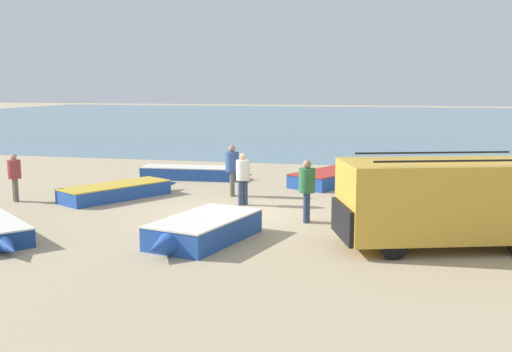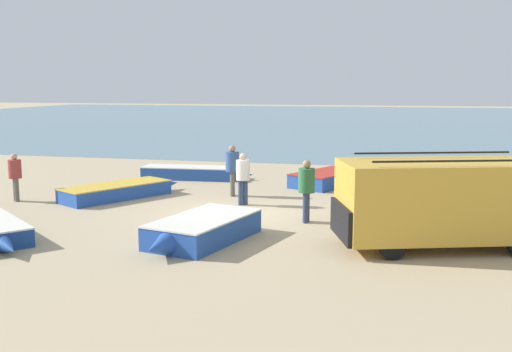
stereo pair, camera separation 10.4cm
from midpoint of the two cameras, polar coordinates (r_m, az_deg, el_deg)
name	(u,v)px [view 1 (the left image)]	position (r m, az deg, el deg)	size (l,w,h in m)	color
ground_plane	(235,214)	(18.47, -2.18, -3.65)	(200.00, 200.00, 0.00)	tan
sea_water	(356,119)	(69.65, 9.47, 5.33)	(120.00, 80.00, 0.01)	slate
parked_van	(443,200)	(15.24, 17.17, -2.16)	(5.41, 3.57, 2.26)	gold
fishing_rowboat_0	(119,191)	(21.59, -13.06, -1.39)	(3.10, 4.55, 0.51)	#234CA3
fishing_rowboat_1	(497,189)	(23.02, 21.84, -1.16)	(4.09, 3.58, 0.51)	#1E757F
fishing_rowboat_2	(202,230)	(15.27, -5.34, -5.14)	(2.41, 4.03, 0.62)	#234CA3
fishing_rowboat_3	(336,176)	(24.37, 7.52, -0.04)	(3.37, 5.10, 0.55)	#234CA3
fishing_rowboat_5	(192,173)	(25.42, -6.27, 0.31)	(4.76, 1.45, 0.52)	#234CA3
fisherman_0	(232,166)	(21.31, -2.44, 0.98)	(0.48, 0.48, 1.82)	#5B564C
fisherman_1	(14,173)	(21.89, -22.15, 0.27)	(0.43, 0.43, 1.64)	#5B564C
fisherman_2	(307,185)	(17.25, 4.70, -0.89)	(0.48, 0.48, 1.82)	navy
fisherman_3	(243,174)	(19.69, -1.41, 0.17)	(0.45, 0.45, 1.72)	navy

